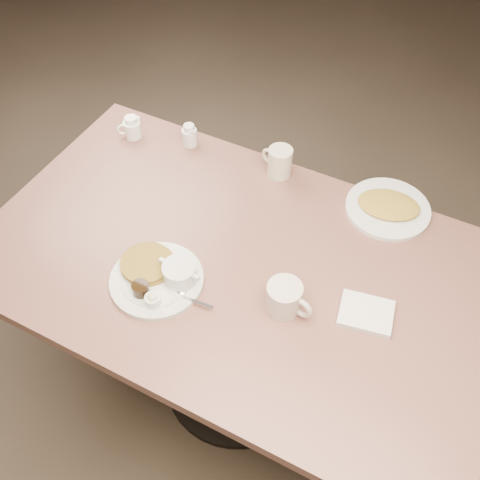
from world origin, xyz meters
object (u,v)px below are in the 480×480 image
at_px(main_plate, 159,275).
at_px(coffee_mug_near, 285,298).
at_px(creamer_left, 132,128).
at_px(hash_plate, 388,207).
at_px(creamer_right, 189,135).
at_px(coffee_mug_far, 279,162).
at_px(diner_table, 237,294).

bearing_deg(main_plate, coffee_mug_near, 12.41).
bearing_deg(coffee_mug_near, creamer_left, 151.94).
distance_m(main_plate, hash_plate, 0.73).
xyz_separation_m(creamer_left, creamer_right, (0.20, 0.06, 0.00)).
xyz_separation_m(main_plate, coffee_mug_near, (0.35, 0.08, 0.02)).
height_order(coffee_mug_far, hash_plate, coffee_mug_far).
height_order(coffee_mug_near, hash_plate, coffee_mug_near).
distance_m(coffee_mug_near, coffee_mug_far, 0.53).
distance_m(diner_table, creamer_left, 0.70).
bearing_deg(creamer_left, creamer_right, 15.69).
relative_size(main_plate, coffee_mug_near, 2.29).
distance_m(coffee_mug_far, creamer_left, 0.54).
distance_m(main_plate, creamer_left, 0.64).
xyz_separation_m(main_plate, coffee_mug_far, (0.11, 0.55, 0.03)).
bearing_deg(diner_table, coffee_mug_near, -24.22).
distance_m(main_plate, coffee_mug_near, 0.36).
height_order(main_plate, creamer_right, creamer_right).
bearing_deg(diner_table, coffee_mug_far, 96.90).
relative_size(main_plate, creamer_right, 4.07).
distance_m(main_plate, coffee_mug_far, 0.56).
bearing_deg(hash_plate, diner_table, -129.74).
relative_size(diner_table, creamer_left, 18.04).
height_order(coffee_mug_near, creamer_left, coffee_mug_near).
relative_size(coffee_mug_near, creamer_right, 1.78).
height_order(coffee_mug_near, creamer_right, coffee_mug_near).
bearing_deg(coffee_mug_far, coffee_mug_near, -63.54).
xyz_separation_m(coffee_mug_near, creamer_right, (-0.57, 0.47, -0.01)).
relative_size(diner_table, coffee_mug_near, 10.56).
bearing_deg(diner_table, creamer_left, 150.75).
height_order(coffee_mug_far, creamer_right, coffee_mug_far).
relative_size(diner_table, creamer_right, 18.75).
distance_m(creamer_left, creamer_right, 0.21).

